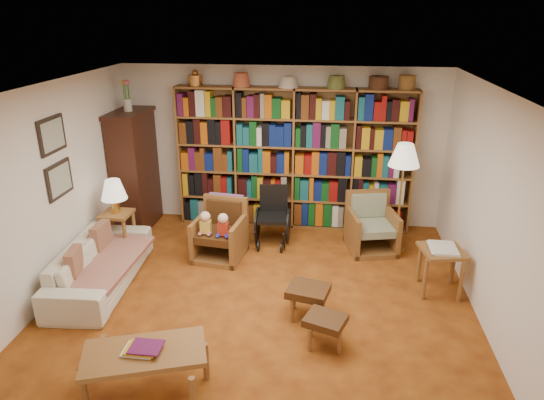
% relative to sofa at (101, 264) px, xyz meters
% --- Properties ---
extents(floor, '(5.00, 5.00, 0.00)m').
position_rel_sofa_xyz_m(floor, '(2.05, -0.19, -0.28)').
color(floor, '#9F5418').
rests_on(floor, ground).
extents(ceiling, '(5.00, 5.00, 0.00)m').
position_rel_sofa_xyz_m(ceiling, '(2.05, -0.19, 2.22)').
color(ceiling, silver).
rests_on(ceiling, wall_back).
extents(wall_back, '(5.00, 0.00, 5.00)m').
position_rel_sofa_xyz_m(wall_back, '(2.05, 2.31, 0.97)').
color(wall_back, white).
rests_on(wall_back, floor).
extents(wall_front, '(5.00, 0.00, 5.00)m').
position_rel_sofa_xyz_m(wall_front, '(2.05, -2.69, 0.97)').
color(wall_front, white).
rests_on(wall_front, floor).
extents(wall_left, '(0.00, 5.00, 5.00)m').
position_rel_sofa_xyz_m(wall_left, '(-0.45, -0.19, 0.97)').
color(wall_left, white).
rests_on(wall_left, floor).
extents(wall_right, '(0.00, 5.00, 5.00)m').
position_rel_sofa_xyz_m(wall_right, '(4.55, -0.19, 0.97)').
color(wall_right, white).
rests_on(wall_right, floor).
extents(bookshelf, '(3.60, 0.30, 2.42)m').
position_rel_sofa_xyz_m(bookshelf, '(2.25, 2.14, 0.89)').
color(bookshelf, brown).
rests_on(bookshelf, floor).
extents(curio_cabinet, '(0.50, 0.95, 2.40)m').
position_rel_sofa_xyz_m(curio_cabinet, '(-0.20, 1.81, 0.67)').
color(curio_cabinet, '#3C1C10').
rests_on(curio_cabinet, floor).
extents(framed_pictures, '(0.03, 0.52, 0.97)m').
position_rel_sofa_xyz_m(framed_pictures, '(-0.43, 0.11, 1.35)').
color(framed_pictures, black).
rests_on(framed_pictures, wall_left).
extents(sofa, '(1.96, 0.87, 0.56)m').
position_rel_sofa_xyz_m(sofa, '(0.00, 0.00, 0.00)').
color(sofa, beige).
rests_on(sofa, floor).
extents(sofa_throw, '(0.81, 1.48, 0.04)m').
position_rel_sofa_xyz_m(sofa_throw, '(0.05, 0.00, 0.02)').
color(sofa_throw, '#C8B092').
rests_on(sofa_throw, sofa).
extents(cushion_left, '(0.13, 0.36, 0.36)m').
position_rel_sofa_xyz_m(cushion_left, '(-0.13, 0.35, 0.17)').
color(cushion_left, maroon).
rests_on(cushion_left, sofa).
extents(cushion_right, '(0.17, 0.36, 0.35)m').
position_rel_sofa_xyz_m(cushion_right, '(-0.13, -0.35, 0.17)').
color(cushion_right, maroon).
rests_on(cushion_right, sofa).
extents(side_table_lamp, '(0.40, 0.40, 0.64)m').
position_rel_sofa_xyz_m(side_table_lamp, '(-0.10, 0.80, 0.19)').
color(side_table_lamp, brown).
rests_on(side_table_lamp, floor).
extents(table_lamp, '(0.35, 0.35, 0.48)m').
position_rel_sofa_xyz_m(table_lamp, '(-0.10, 0.80, 0.69)').
color(table_lamp, gold).
rests_on(table_lamp, side_table_lamp).
extents(armchair_leather, '(0.74, 0.77, 0.83)m').
position_rel_sofa_xyz_m(armchair_leather, '(1.32, 0.98, 0.06)').
color(armchair_leather, brown).
rests_on(armchair_leather, floor).
extents(armchair_sage, '(0.81, 0.82, 0.82)m').
position_rel_sofa_xyz_m(armchair_sage, '(3.45, 1.48, 0.03)').
color(armchair_sage, brown).
rests_on(armchair_sage, floor).
extents(wheelchair, '(0.49, 0.69, 0.86)m').
position_rel_sofa_xyz_m(wheelchair, '(2.00, 1.49, 0.11)').
color(wheelchair, black).
rests_on(wheelchair, floor).
extents(floor_lamp, '(0.42, 0.42, 1.60)m').
position_rel_sofa_xyz_m(floor_lamp, '(3.80, 1.40, 1.10)').
color(floor_lamp, gold).
rests_on(floor_lamp, floor).
extents(side_table_papers, '(0.58, 0.58, 0.61)m').
position_rel_sofa_xyz_m(side_table_papers, '(4.20, 0.35, 0.20)').
color(side_table_papers, brown).
rests_on(side_table_papers, floor).
extents(footstool_a, '(0.49, 0.45, 0.34)m').
position_rel_sofa_xyz_m(footstool_a, '(2.83, -0.87, -0.00)').
color(footstool_a, '#442512').
rests_on(footstool_a, floor).
extents(footstool_b, '(0.52, 0.47, 0.38)m').
position_rel_sofa_xyz_m(footstool_b, '(2.63, -0.39, 0.03)').
color(footstool_b, '#442512').
rests_on(footstool_b, floor).
extents(coffee_table, '(1.18, 0.85, 0.50)m').
position_rel_sofa_xyz_m(coffee_table, '(1.25, -1.73, 0.11)').
color(coffee_table, brown).
rests_on(coffee_table, floor).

